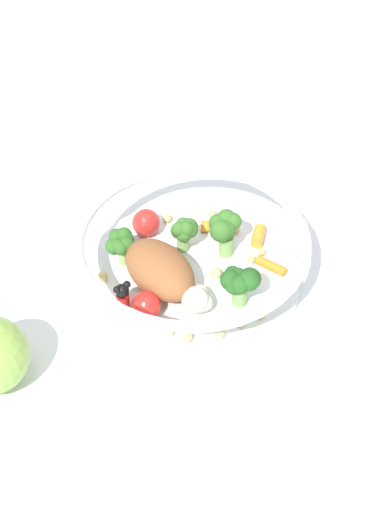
% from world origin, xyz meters
% --- Properties ---
extents(ground_plane, '(2.40, 2.40, 0.00)m').
position_xyz_m(ground_plane, '(0.00, 0.00, 0.00)').
color(ground_plane, white).
extents(food_container, '(0.24, 0.24, 0.06)m').
position_xyz_m(food_container, '(0.01, -0.01, 0.03)').
color(food_container, white).
rests_on(food_container, ground_plane).
extents(folded_napkin, '(0.13, 0.13, 0.01)m').
position_xyz_m(folded_napkin, '(-0.22, 0.04, 0.00)').
color(folded_napkin, white).
rests_on(folded_napkin, ground_plane).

